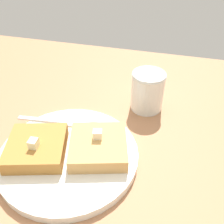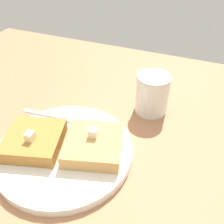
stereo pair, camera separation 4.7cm
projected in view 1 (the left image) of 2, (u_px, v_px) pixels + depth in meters
The scene contains 8 objects.
table_surface at pixel (65, 202), 38.40cm from camera, with size 109.11×109.11×1.87cm, color #AB744E.
plate at pixel (69, 154), 43.63cm from camera, with size 24.21×24.21×1.54cm.
toast_slice_left at pixel (37, 147), 42.33cm from camera, with size 9.56×9.59×2.57cm, color #B27734.
toast_slice_middle at pixel (98, 146), 42.52cm from camera, with size 9.56×9.59×2.57cm, color tan.
butter_pat_primary at pixel (33, 143), 40.22cm from camera, with size 1.52×1.37×1.52cm, color #F0F1C4.
butter_pat_secondary at pixel (98, 134), 41.89cm from camera, with size 1.52×1.37×1.52cm, color #F7EBC7.
fork at pixel (62, 122), 49.24cm from camera, with size 16.06×3.26×0.36cm.
syrup_jar at pixel (147, 92), 53.34cm from camera, with size 7.13×7.13×8.55cm.
Camera 1 is at (12.48, -18.75, 35.80)cm, focal length 40.00 mm.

